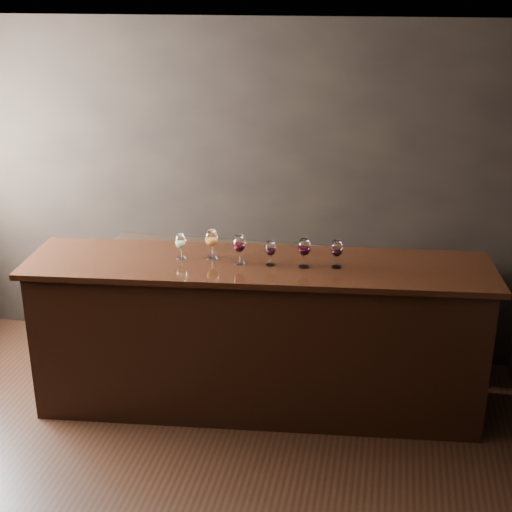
% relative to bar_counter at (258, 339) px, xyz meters
% --- Properties ---
extents(ground, '(5.00, 5.00, 0.00)m').
position_rel_bar_counter_xyz_m(ground, '(-0.53, -1.27, -0.57)').
color(ground, black).
rests_on(ground, ground).
extents(room_shell, '(5.02, 4.52, 2.81)m').
position_rel_bar_counter_xyz_m(room_shell, '(-0.76, -1.15, 1.24)').
color(room_shell, black).
rests_on(room_shell, ground).
extents(bar_counter, '(3.28, 1.02, 1.13)m').
position_rel_bar_counter_xyz_m(bar_counter, '(0.00, 0.00, 0.00)').
color(bar_counter, black).
rests_on(bar_counter, ground).
extents(bar_top, '(3.40, 1.11, 0.04)m').
position_rel_bar_counter_xyz_m(bar_top, '(0.00, 0.00, 0.59)').
color(bar_top, black).
rests_on(bar_top, bar_counter).
extents(back_bar_shelf, '(2.72, 0.40, 0.98)m').
position_rel_bar_counter_xyz_m(back_bar_shelf, '(-0.05, 0.76, -0.08)').
color(back_bar_shelf, black).
rests_on(back_bar_shelf, ground).
extents(glass_white, '(0.08, 0.08, 0.18)m').
position_rel_bar_counter_xyz_m(glass_white, '(-0.56, -0.02, 0.73)').
color(glass_white, white).
rests_on(glass_white, bar_top).
extents(glass_amber, '(0.09, 0.09, 0.22)m').
position_rel_bar_counter_xyz_m(glass_amber, '(-0.34, 0.03, 0.75)').
color(glass_amber, white).
rests_on(glass_amber, bar_top).
extents(glass_red_a, '(0.09, 0.09, 0.21)m').
position_rel_bar_counter_xyz_m(glass_red_a, '(-0.13, -0.03, 0.75)').
color(glass_red_a, white).
rests_on(glass_red_a, bar_top).
extents(glass_red_b, '(0.08, 0.08, 0.18)m').
position_rel_bar_counter_xyz_m(glass_red_b, '(0.09, -0.03, 0.73)').
color(glass_red_b, white).
rests_on(glass_red_b, bar_top).
extents(glass_red_c, '(0.09, 0.09, 0.21)m').
position_rel_bar_counter_xyz_m(glass_red_c, '(0.33, -0.02, 0.75)').
color(glass_red_c, white).
rests_on(glass_red_c, bar_top).
extents(glass_red_d, '(0.08, 0.08, 0.20)m').
position_rel_bar_counter_xyz_m(glass_red_d, '(0.55, 0.02, 0.74)').
color(glass_red_d, white).
rests_on(glass_red_d, bar_top).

